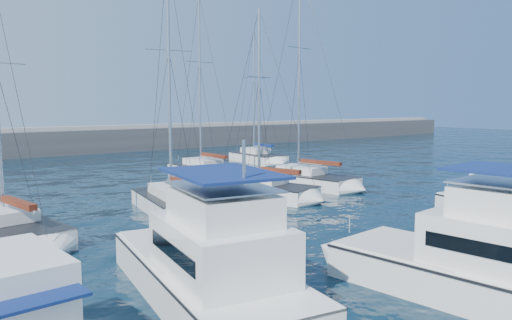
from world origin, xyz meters
TOP-DOWN VIEW (x-y plane):
  - ground at (0.00, 0.00)m, footprint 220.00×220.00m
  - breakwater at (0.00, 52.00)m, footprint 160.00×6.00m
  - motor_yacht_port_inner at (-9.10, -0.46)m, footprint 5.24×10.49m
  - motor_yacht_stbd_inner at (-2.04, -5.23)m, footprint 4.60×8.65m
  - motor_yacht_stbd_outer at (8.58, -0.48)m, footprint 3.54×5.84m
  - sailboat_mid_a at (-12.53, 11.16)m, footprint 4.12×7.33m
  - sailboat_mid_b at (-3.69, 11.72)m, footprint 4.55×9.08m
  - sailboat_mid_c at (3.41, 12.27)m, footprint 4.67×7.14m
  - sailboat_mid_d at (8.90, 14.27)m, footprint 4.40×8.36m
  - sailboat_back_b at (5.54, 23.33)m, footprint 3.32×7.94m
  - sailboat_back_c at (15.82, 29.23)m, footprint 3.63×7.45m

SIDE VIEW (x-z plane):
  - ground at x=0.00m, z-range 0.00..0.00m
  - sailboat_mid_a at x=-12.53m, z-range -5.93..6.96m
  - sailboat_mid_c at x=3.41m, z-range -5.87..6.91m
  - sailboat_mid_b at x=-3.69m, z-range -6.93..7.97m
  - sailboat_back_c at x=15.82m, z-range -6.76..7.82m
  - sailboat_back_b at x=5.54m, z-range -7.39..8.47m
  - sailboat_mid_d at x=8.90m, z-range -7.89..8.99m
  - motor_yacht_stbd_outer at x=8.58m, z-range -0.66..2.54m
  - breakwater at x=0.00m, z-range -1.17..3.28m
  - motor_yacht_stbd_inner at x=-2.04m, z-range -1.21..3.48m
  - motor_yacht_port_inner at x=-9.10m, z-range -1.21..3.48m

